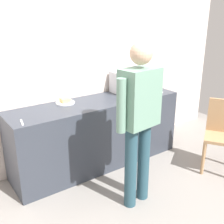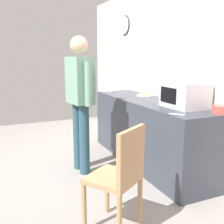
% 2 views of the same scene
% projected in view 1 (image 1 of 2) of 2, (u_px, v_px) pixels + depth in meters
% --- Properties ---
extents(ground_plane, '(6.00, 6.00, 0.00)m').
position_uv_depth(ground_plane, '(152.00, 214.00, 2.89)').
color(ground_plane, gray).
extents(back_wall, '(5.40, 0.13, 2.60)m').
position_uv_depth(back_wall, '(74.00, 68.00, 3.68)').
color(back_wall, silver).
rests_on(back_wall, ground_plane).
extents(kitchen_counter, '(2.35, 0.62, 0.91)m').
position_uv_depth(kitchen_counter, '(98.00, 133.00, 3.74)').
color(kitchen_counter, '#333842').
rests_on(kitchen_counter, ground_plane).
extents(microwave, '(0.50, 0.39, 0.30)m').
position_uv_depth(microwave, '(131.00, 82.00, 3.96)').
color(microwave, silver).
rests_on(microwave, kitchen_counter).
extents(sandwich_plate, '(0.24, 0.24, 0.07)m').
position_uv_depth(sandwich_plate, '(65.00, 102.00, 3.49)').
color(sandwich_plate, white).
rests_on(sandwich_plate, kitchen_counter).
extents(salad_bowl, '(0.17, 0.17, 0.09)m').
position_uv_depth(salad_bowl, '(148.00, 83.00, 4.33)').
color(salad_bowl, '#C64C42').
rests_on(salad_bowl, kitchen_counter).
extents(fork_utensil, '(0.05, 0.17, 0.01)m').
position_uv_depth(fork_utensil, '(22.00, 122.00, 2.88)').
color(fork_utensil, silver).
rests_on(fork_utensil, kitchen_counter).
extents(spoon_utensil, '(0.15, 0.12, 0.01)m').
position_uv_depth(spoon_utensil, '(162.00, 93.00, 3.92)').
color(spoon_utensil, silver).
rests_on(spoon_utensil, kitchen_counter).
extents(person_standing, '(0.59, 0.28, 1.75)m').
position_uv_depth(person_standing, '(139.00, 115.00, 2.76)').
color(person_standing, '#264856').
rests_on(person_standing, ground_plane).
extents(wooden_chair, '(0.55, 0.55, 0.94)m').
position_uv_depth(wooden_chair, '(221.00, 132.00, 3.61)').
color(wooden_chair, '#A87F56').
rests_on(wooden_chair, ground_plane).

